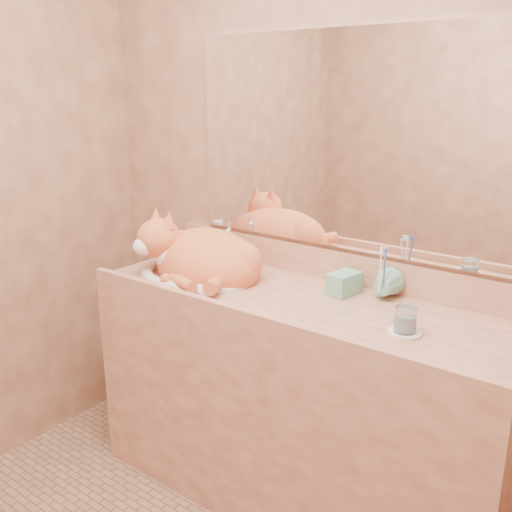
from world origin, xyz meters
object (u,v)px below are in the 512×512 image
Objects in this scene: vanity_counter at (297,402)px; toothbrush_cup at (381,289)px; sink_basin at (198,257)px; cat at (199,255)px; water_glass at (406,319)px; soap_dispenser at (334,274)px.

toothbrush_cup reaches higher than vanity_counter.
sink_basin is at bearing -177.59° from vanity_counter.
cat reaches higher than vanity_counter.
vanity_counter is at bearing 13.56° from sink_basin.
cat reaches higher than water_glass.
vanity_counter is 0.56m from toothbrush_cup.
water_glass reaches higher than vanity_counter.
toothbrush_cup is (0.72, 0.17, -0.03)m from sink_basin.
water_glass is (0.89, -0.04, -0.04)m from cat.
cat is at bearing 177.25° from water_glass.
cat is 0.73m from toothbrush_cup.
cat is 4.63× the size of toothbrush_cup.
vanity_counter is 15.07× the size of toothbrush_cup.
sink_basin is 6.25× the size of water_glass.
sink_basin is 0.74m from toothbrush_cup.
cat is 0.89m from water_glass.
sink_basin is 0.58m from soap_dispenser.
sink_basin is 0.02m from cat.
vanity_counter is 0.64m from water_glass.
cat is at bearing -166.85° from toothbrush_cup.
toothbrush_cup is 0.28m from water_glass.
water_glass is at bearing 4.61° from cat.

